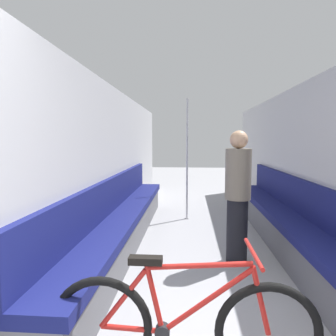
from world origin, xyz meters
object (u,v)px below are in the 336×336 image
bicycle (183,326)px  passenger_standing (238,195)px  bench_seat_row_right (288,227)px  grab_pole_near (187,161)px  bench_seat_row_left (123,223)px

bicycle → passenger_standing: (0.60, 1.82, 0.46)m
bench_seat_row_right → grab_pole_near: 2.14m
bicycle → passenger_standing: size_ratio=1.05×
bench_seat_row_right → passenger_standing: (-0.72, -0.40, 0.48)m
bench_seat_row_right → grab_pole_near: grab_pole_near is taller
bench_seat_row_left → passenger_standing: 1.59m
bench_seat_row_left → passenger_standing: passenger_standing is taller
bicycle → grab_pole_near: 3.79m
bicycle → grab_pole_near: grab_pole_near is taller
bench_seat_row_right → bicycle: (-1.32, -2.22, 0.02)m
bench_seat_row_left → bicycle: (0.86, -2.22, 0.02)m
grab_pole_near → passenger_standing: grab_pole_near is taller
bench_seat_row_left → grab_pole_near: 1.87m
bench_seat_row_left → grab_pole_near: size_ratio=2.23×
passenger_standing → bicycle: bearing=69.0°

